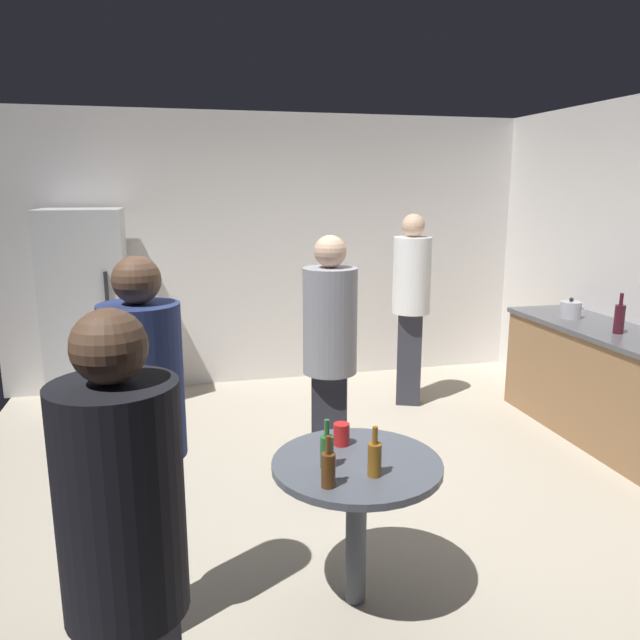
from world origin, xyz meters
TOP-DOWN VIEW (x-y plane):
  - ground_plane at (0.00, 0.00)m, footprint 5.20×5.20m
  - wall_back at (0.00, 2.63)m, footprint 5.32×0.06m
  - refrigerator at (-1.78, 2.20)m, footprint 0.70×0.68m
  - kitchen_counter at (2.28, 0.34)m, footprint 0.64×2.18m
  - kettle at (2.23, 0.89)m, footprint 0.24×0.17m
  - wine_bottle_on_counter at (2.23, 0.31)m, footprint 0.08×0.08m
  - foreground_table at (-0.23, -0.99)m, footprint 0.80×0.80m
  - beer_bottle_amber at (-0.20, -1.14)m, footprint 0.06×0.06m
  - beer_bottle_brown at (-0.42, -1.19)m, footprint 0.06×0.06m
  - beer_bottle_green at (-0.38, -1.01)m, footprint 0.06×0.06m
  - plastic_cup_red at (-0.25, -0.79)m, footprint 0.08×0.08m
  - person_in_white_shirt at (1.07, 1.57)m, footprint 0.44×0.44m
  - person_in_black_shirt at (-1.19, -1.92)m, footprint 0.48×0.48m
  - person_in_navy_shirt at (-1.17, -0.93)m, footprint 0.41×0.41m
  - person_in_gray_shirt at (-0.08, 0.07)m, footprint 0.43×0.43m

SIDE VIEW (x-z plane):
  - ground_plane at x=0.00m, z-range -0.10..0.00m
  - kitchen_counter at x=2.28m, z-range 0.00..0.90m
  - foreground_table at x=-0.23m, z-range 0.26..1.00m
  - plastic_cup_red at x=-0.25m, z-range 0.73..0.85m
  - beer_bottle_amber at x=-0.20m, z-range 0.70..0.93m
  - beer_bottle_brown at x=-0.42m, z-range 0.70..0.93m
  - beer_bottle_green at x=-0.38m, z-range 0.70..0.93m
  - refrigerator at x=-1.78m, z-range 0.00..1.80m
  - kettle at x=2.23m, z-range 0.88..1.06m
  - person_in_black_shirt at x=-1.19m, z-range 0.14..1.83m
  - person_in_gray_shirt at x=-0.08m, z-range 0.15..1.85m
  - person_in_navy_shirt at x=-1.17m, z-range 0.15..1.86m
  - wine_bottle_on_counter at x=2.23m, z-range 0.86..1.17m
  - person_in_white_shirt at x=1.07m, z-range 0.15..1.91m
  - wall_back at x=0.00m, z-range 0.00..2.70m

